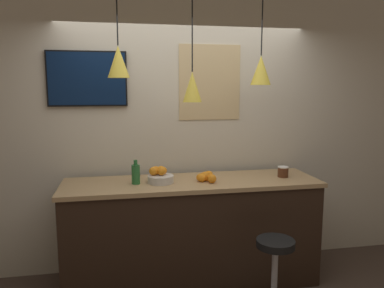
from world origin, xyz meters
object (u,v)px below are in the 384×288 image
fruit_bowl (160,176)px  mounted_tv (87,79)px  bar_stool (275,271)px  juice_bottle (136,174)px  spread_jar (283,172)px

fruit_bowl → mounted_tv: bearing=147.8°
bar_stool → fruit_bowl: fruit_bowl is taller
bar_stool → mounted_tv: mounted_tv is taller
mounted_tv → juice_bottle: bearing=-44.2°
bar_stool → juice_bottle: juice_bottle is taller
fruit_bowl → juice_bottle: size_ratio=1.08×
spread_jar → juice_bottle: bearing=180.0°
bar_stool → fruit_bowl: (-0.86, 0.67, 0.68)m
bar_stool → fruit_bowl: 1.29m
juice_bottle → spread_jar: juice_bottle is taller
fruit_bowl → mounted_tv: (-0.65, 0.41, 0.89)m
bar_stool → spread_jar: 1.01m
bar_stool → juice_bottle: bearing=148.4°
juice_bottle → fruit_bowl: bearing=2.1°
mounted_tv → fruit_bowl: bearing=-32.2°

